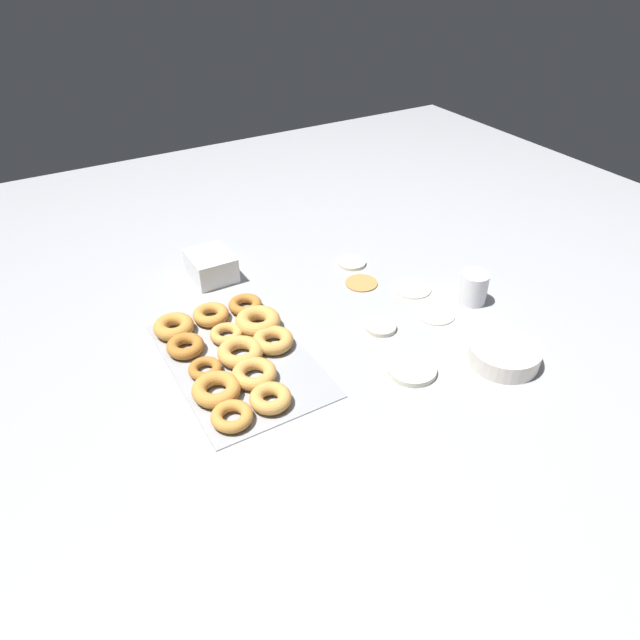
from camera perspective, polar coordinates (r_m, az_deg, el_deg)
ground_plane at (r=1.52m, az=3.39°, el=-0.16°), size 3.00×3.00×0.00m
pancake_0 at (r=1.68m, az=4.17°, el=3.77°), size 0.09×0.09×0.01m
pancake_1 at (r=1.50m, az=6.09°, el=-0.68°), size 0.08×0.08×0.01m
pancake_2 at (r=1.37m, az=9.17°, el=-4.89°), size 0.12×0.12×0.01m
pancake_3 at (r=1.57m, az=11.47°, el=0.66°), size 0.10×0.10×0.01m
pancake_4 at (r=1.67m, az=9.21°, el=3.19°), size 0.11×0.11×0.01m
pancake_5 at (r=1.77m, az=3.19°, el=5.73°), size 0.09×0.09×0.01m
donut_tray at (r=1.41m, az=-8.64°, el=-3.06°), size 0.49×0.32×0.04m
batter_bowl at (r=1.45m, az=17.92°, el=-3.25°), size 0.17×0.17×0.05m
container_stack at (r=1.72m, az=-10.83°, el=5.34°), size 0.14×0.12×0.08m
paper_cup at (r=1.63m, az=15.10°, el=3.12°), size 0.08×0.08×0.09m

